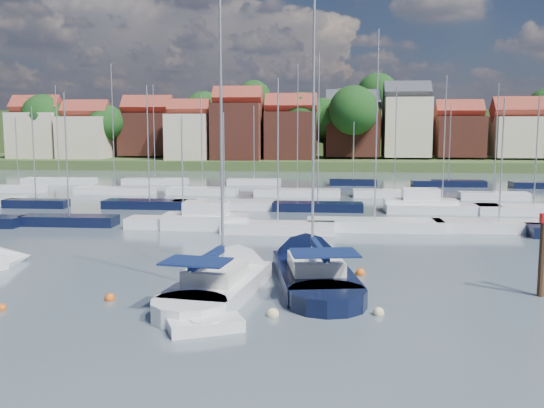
# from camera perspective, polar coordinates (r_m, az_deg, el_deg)

# --- Properties ---
(ground) EXTENTS (260.00, 260.00, 0.00)m
(ground) POSITION_cam_1_polar(r_m,az_deg,el_deg) (68.42, 1.56, 0.39)
(ground) COLOR #46575F
(ground) RESTS_ON ground
(sailboat_centre) EXTENTS (5.17, 13.12, 17.29)m
(sailboat_centre) POSITION_cam_1_polar(r_m,az_deg,el_deg) (31.98, -4.00, -7.05)
(sailboat_centre) COLOR silver
(sailboat_centre) RESTS_ON ground
(sailboat_navy) EXTENTS (5.98, 14.37, 19.21)m
(sailboat_navy) POSITION_cam_1_polar(r_m,az_deg,el_deg) (34.46, 3.47, -6.00)
(sailboat_navy) COLOR black
(sailboat_navy) RESTS_ON ground
(tender) EXTENTS (3.30, 2.49, 0.65)m
(tender) POSITION_cam_1_polar(r_m,az_deg,el_deg) (25.25, -6.26, -11.27)
(tender) COLOR silver
(tender) RESTS_ON ground
(timber_piling) EXTENTS (0.40, 0.40, 6.35)m
(timber_piling) POSITION_cam_1_polar(r_m,az_deg,el_deg) (32.56, 24.04, -6.12)
(timber_piling) COLOR #4C331E
(timber_piling) RESTS_ON ground
(buoy_b) EXTENTS (0.42, 0.42, 0.42)m
(buoy_b) POSITION_cam_1_polar(r_m,az_deg,el_deg) (30.45, -24.08, -9.11)
(buoy_b) COLOR #D85914
(buoy_b) RESTS_ON ground
(buoy_c) EXTENTS (0.49, 0.49, 0.49)m
(buoy_c) POSITION_cam_1_polar(r_m,az_deg,el_deg) (30.39, -15.00, -8.74)
(buoy_c) COLOR #D85914
(buoy_c) RESTS_ON ground
(buoy_d) EXTENTS (0.54, 0.54, 0.54)m
(buoy_d) POSITION_cam_1_polar(r_m,az_deg,el_deg) (27.02, 0.08, -10.52)
(buoy_d) COLOR beige
(buoy_d) RESTS_ON ground
(buoy_e) EXTENTS (0.54, 0.54, 0.54)m
(buoy_e) POSITION_cam_1_polar(r_m,az_deg,el_deg) (34.56, 8.32, -6.61)
(buoy_e) COLOR #D85914
(buoy_e) RESTS_ON ground
(buoy_f) EXTENTS (0.50, 0.50, 0.50)m
(buoy_f) POSITION_cam_1_polar(r_m,az_deg,el_deg) (27.63, 9.99, -10.23)
(buoy_f) COLOR beige
(buoy_f) RESTS_ON ground
(buoy_g) EXTENTS (0.50, 0.50, 0.50)m
(buoy_g) POSITION_cam_1_polar(r_m,az_deg,el_deg) (28.47, -9.33, -9.68)
(buoy_g) COLOR beige
(buoy_g) RESTS_ON ground
(marina_field) EXTENTS (79.62, 41.41, 15.93)m
(marina_field) POSITION_cam_1_polar(r_m,az_deg,el_deg) (63.46, 2.98, 0.23)
(marina_field) COLOR silver
(marina_field) RESTS_ON ground
(far_shore_town) EXTENTS (212.46, 90.00, 22.27)m
(far_shore_town) POSITION_cam_1_polar(r_m,az_deg,el_deg) (160.49, 4.64, 6.02)
(far_shore_town) COLOR #394A25
(far_shore_town) RESTS_ON ground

